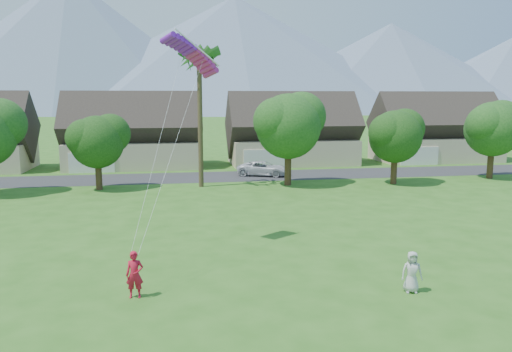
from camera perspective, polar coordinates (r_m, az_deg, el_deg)
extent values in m
plane|color=#2D6019|center=(19.02, 5.16, -16.14)|extent=(500.00, 500.00, 0.00)
cube|color=#2D2D30|center=(51.47, -4.40, -0.08)|extent=(90.00, 7.00, 0.01)
imported|color=red|center=(21.14, -13.70, -10.89)|extent=(0.73, 0.50, 1.94)
imported|color=#BBBBB6|center=(22.11, 17.39, -10.42)|extent=(0.96, 0.73, 1.75)
imported|color=silver|center=(52.00, 0.85, 0.87)|extent=(5.94, 4.34, 1.50)
cone|color=slate|center=(282.52, -20.34, 13.87)|extent=(190.00, 190.00, 70.00)
cone|color=slate|center=(279.73, -2.43, 13.64)|extent=(240.00, 240.00, 62.00)
cone|color=slate|center=(303.82, 15.06, 11.84)|extent=(200.00, 200.00, 50.00)
cube|color=beige|center=(60.18, -13.76, 2.43)|extent=(15.00, 8.00, 3.00)
cube|color=#382D28|center=(59.91, -13.88, 5.56)|extent=(15.75, 8.15, 8.15)
cube|color=silver|center=(56.70, -18.28, 1.45)|extent=(4.80, 0.12, 2.20)
cube|color=beige|center=(61.72, 4.13, 2.82)|extent=(15.00, 8.00, 3.00)
cube|color=#382D28|center=(61.46, 4.16, 5.87)|extent=(15.75, 8.15, 8.15)
cube|color=silver|center=(56.95, 0.97, 1.93)|extent=(4.80, 0.12, 2.20)
cube|color=beige|center=(68.70, 19.75, 2.94)|extent=(15.00, 8.00, 3.00)
cube|color=#382D28|center=(68.46, 19.89, 5.68)|extent=(15.75, 8.15, 8.15)
cube|color=silver|center=(63.19, 18.18, 2.18)|extent=(4.80, 0.12, 2.20)
cylinder|color=#47301C|center=(46.15, -17.52, -0.16)|extent=(0.56, 0.56, 2.18)
sphere|color=#214916|center=(45.78, -17.70, 3.71)|extent=(4.62, 4.62, 4.62)
cylinder|color=#47301C|center=(46.33, 3.66, 0.68)|extent=(0.62, 0.62, 2.82)
sphere|color=#214916|center=(45.93, 3.71, 5.68)|extent=(5.98, 5.98, 5.98)
cylinder|color=#47301C|center=(48.69, 15.47, 0.47)|extent=(0.58, 0.58, 2.30)
sphere|color=#214916|center=(48.33, 15.64, 4.35)|extent=(4.90, 4.90, 4.90)
cylinder|color=#47301C|center=(55.43, 25.19, 1.07)|extent=(0.60, 0.60, 2.56)
sphere|color=#214916|center=(55.10, 25.45, 4.86)|extent=(5.44, 5.44, 5.44)
cylinder|color=#4C3D26|center=(45.26, -6.40, 6.29)|extent=(0.44, 0.44, 12.00)
sphere|color=#286021|center=(45.41, -6.54, 14.25)|extent=(3.00, 3.00, 3.00)
cube|color=purple|center=(27.21, -9.15, 13.85)|extent=(1.90, 1.63, 0.50)
cube|color=#B7227C|center=(27.28, -5.62, 13.91)|extent=(1.90, 1.63, 0.50)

